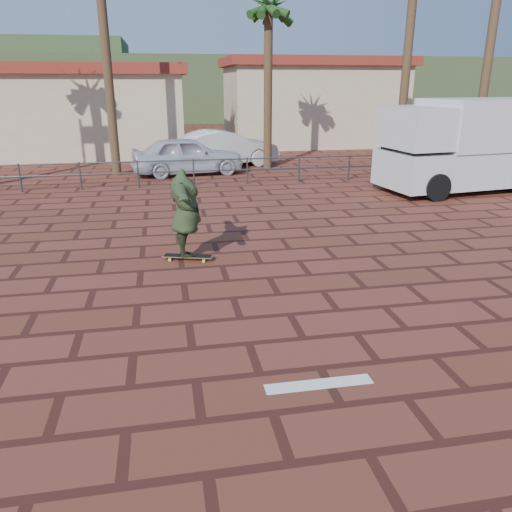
{
  "coord_description": "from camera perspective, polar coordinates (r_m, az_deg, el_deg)",
  "views": [
    {
      "loc": [
        -1.08,
        -6.43,
        3.64
      ],
      "look_at": [
        0.4,
        1.58,
        0.8
      ],
      "focal_mm": 35.0,
      "sensor_mm": 36.0,
      "label": 1
    }
  ],
  "objects": [
    {
      "name": "building_east",
      "position": [
        31.77,
        6.41,
        17.15
      ],
      "size": [
        10.6,
        6.6,
        5.0
      ],
      "color": "beige",
      "rests_on": "ground"
    },
    {
      "name": "hill_front",
      "position": [
        56.44,
        -9.9,
        18.34
      ],
      "size": [
        70.0,
        18.0,
        6.0
      ],
      "primitive_type": "cube",
      "color": "#384C28",
      "rests_on": "ground"
    },
    {
      "name": "campervan",
      "position": [
        19.22,
        23.18,
        11.76
      ],
      "size": [
        6.29,
        3.31,
        3.11
      ],
      "rotation": [
        0.0,
        0.0,
        0.13
      ],
      "color": "silver",
      "rests_on": "ground"
    },
    {
      "name": "car_white",
      "position": [
        23.27,
        -3.67,
        12.21
      ],
      "size": [
        5.13,
        2.65,
        1.61
      ],
      "primitive_type": "imported",
      "rotation": [
        0.0,
        0.0,
        1.77
      ],
      "color": "silver",
      "rests_on": "ground"
    },
    {
      "name": "paint_stripe",
      "position": [
        6.61,
        7.19,
        -14.31
      ],
      "size": [
        1.4,
        0.22,
        0.01
      ],
      "primitive_type": "cube",
      "color": "white",
      "rests_on": "ground"
    },
    {
      "name": "palm_center",
      "position": [
        22.56,
        1.45,
        26.17
      ],
      "size": [
        2.4,
        2.4,
        7.75
      ],
      "color": "brown",
      "rests_on": "ground"
    },
    {
      "name": "car_silver",
      "position": [
        21.2,
        -7.86,
        11.31
      ],
      "size": [
        4.79,
        2.46,
        1.56
      ],
      "primitive_type": "imported",
      "rotation": [
        0.0,
        0.0,
        1.71
      ],
      "color": "silver",
      "rests_on": "ground"
    },
    {
      "name": "building_west",
      "position": [
        28.88,
        -21.07,
        15.33
      ],
      "size": [
        12.6,
        7.6,
        4.5
      ],
      "color": "beige",
      "rests_on": "ground"
    },
    {
      "name": "street_sign",
      "position": [
        21.3,
        19.53,
        12.59
      ],
      "size": [
        0.45,
        0.1,
        2.24
      ],
      "rotation": [
        0.0,
        0.0,
        0.14
      ],
      "color": "gray",
      "rests_on": "ground"
    },
    {
      "name": "skateboarder",
      "position": [
        10.59,
        -8.05,
        4.86
      ],
      "size": [
        0.72,
        2.33,
        1.88
      ],
      "primitive_type": "imported",
      "rotation": [
        0.0,
        0.0,
        1.61
      ],
      "color": "#2A381E",
      "rests_on": "longboard"
    },
    {
      "name": "longboard",
      "position": [
        10.86,
        -7.81,
        -0.05
      ],
      "size": [
        1.1,
        0.53,
        0.11
      ],
      "rotation": [
        0.0,
        0.0,
        -0.29
      ],
      "color": "olive",
      "rests_on": "ground"
    },
    {
      "name": "ground",
      "position": [
        7.47,
        -0.82,
        -9.96
      ],
      "size": [
        120.0,
        120.0,
        0.0
      ],
      "primitive_type": "plane",
      "color": "brown",
      "rests_on": "ground"
    },
    {
      "name": "guardrail",
      "position": [
        18.69,
        -7.15,
        9.99
      ],
      "size": [
        24.06,
        0.06,
        1.0
      ],
      "color": "#47494F",
      "rests_on": "ground"
    }
  ]
}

